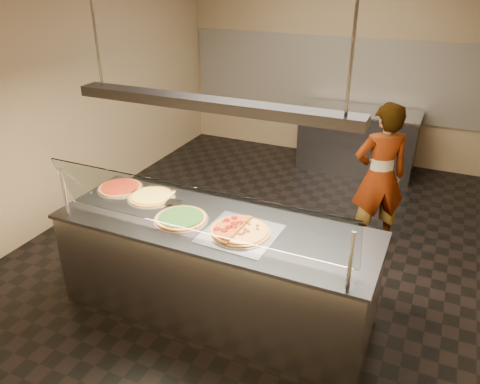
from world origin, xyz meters
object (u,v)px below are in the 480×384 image
at_px(serving_counter, 216,269).
at_px(pizza_cheese, 152,196).
at_px(perforated_tray, 240,233).
at_px(sneeze_guard, 192,210).
at_px(pizza_spatula, 172,197).
at_px(half_pizza_pepperoni, 227,227).
at_px(worker, 380,176).
at_px(pizza_spinach, 181,218).
at_px(pizza_tomato, 121,187).
at_px(half_pizza_sausage, 253,234).
at_px(heat_lamp_housing, 211,104).
at_px(prep_table, 357,140).

height_order(serving_counter, pizza_cheese, pizza_cheese).
bearing_deg(perforated_tray, sneeze_guard, -133.03).
distance_m(serving_counter, pizza_spatula, 0.77).
distance_m(half_pizza_pepperoni, worker, 2.09).
xyz_separation_m(perforated_tray, pizza_cheese, (-1.02, 0.25, 0.01)).
distance_m(sneeze_guard, pizza_spinach, 0.49).
height_order(pizza_cheese, pizza_tomato, same).
bearing_deg(half_pizza_sausage, heat_lamp_housing, 171.22).
xyz_separation_m(perforated_tray, pizza_spinach, (-0.55, 0.00, 0.01)).
xyz_separation_m(pizza_tomato, pizza_spatula, (0.58, -0.00, 0.01)).
xyz_separation_m(pizza_spatula, worker, (1.62, 1.59, -0.14)).
height_order(perforated_tray, half_pizza_pepperoni, half_pizza_pepperoni).
bearing_deg(pizza_spinach, prep_table, 79.59).
bearing_deg(heat_lamp_housing, worker, 59.39).
bearing_deg(heat_lamp_housing, prep_table, 83.56).
relative_size(serving_counter, half_pizza_sausage, 5.70).
xyz_separation_m(half_pizza_sausage, pizza_cheese, (-1.13, 0.25, -0.01)).
bearing_deg(perforated_tray, serving_counter, 167.38).
xyz_separation_m(pizza_spinach, heat_lamp_housing, (0.29, 0.06, 1.00)).
xyz_separation_m(sneeze_guard, pizza_cheese, (-0.75, 0.53, -0.28)).
height_order(sneeze_guard, pizza_tomato, sneeze_guard).
bearing_deg(worker, pizza_cheese, 11.00).
bearing_deg(prep_table, heat_lamp_housing, -96.44).
bearing_deg(half_pizza_sausage, serving_counter, 171.22).
xyz_separation_m(half_pizza_sausage, heat_lamp_housing, (-0.38, 0.06, 0.99)).
distance_m(serving_counter, half_pizza_sausage, 0.62).
height_order(perforated_tray, pizza_tomato, pizza_tomato).
bearing_deg(prep_table, serving_counter, -96.44).
distance_m(worker, heat_lamp_housing, 2.39).
distance_m(perforated_tray, pizza_cheese, 1.05).
bearing_deg(pizza_spinach, pizza_spatula, 133.03).
bearing_deg(pizza_tomato, pizza_cheese, -5.73).
bearing_deg(pizza_spatula, worker, 44.40).
xyz_separation_m(half_pizza_sausage, pizza_tomato, (-1.51, 0.28, -0.01)).
bearing_deg(pizza_spinach, perforated_tray, -0.22).
distance_m(perforated_tray, half_pizza_pepperoni, 0.12).
height_order(perforated_tray, worker, worker).
relative_size(sneeze_guard, prep_table, 1.44).
xyz_separation_m(half_pizza_sausage, pizza_spinach, (-0.66, 0.00, -0.01)).
relative_size(pizza_tomato, heat_lamp_housing, 0.19).
xyz_separation_m(pizza_spinach, pizza_cheese, (-0.47, 0.25, -0.00)).
bearing_deg(pizza_cheese, prep_table, 72.18).
height_order(serving_counter, perforated_tray, perforated_tray).
height_order(half_pizza_sausage, pizza_cheese, half_pizza_sausage).
relative_size(perforated_tray, half_pizza_pepperoni, 1.23).
bearing_deg(half_pizza_pepperoni, prep_table, 85.81).
relative_size(serving_counter, half_pizza_pepperoni, 5.70).
distance_m(half_pizza_sausage, pizza_cheese, 1.15).
height_order(half_pizza_pepperoni, half_pizza_sausage, half_pizza_pepperoni).
xyz_separation_m(prep_table, worker, (0.63, -2.08, 0.35)).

